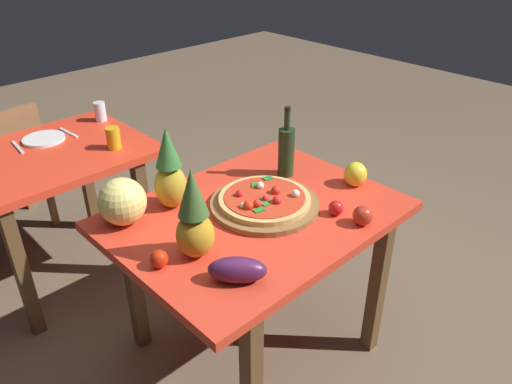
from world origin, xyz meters
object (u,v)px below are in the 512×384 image
object	(u,v)px
pineapple_left	(194,218)
tomato_by_bottle	(159,259)
eggplant	(237,270)
background_table	(49,173)
dining_chair	(8,165)
pizza_board	(264,204)
wine_bottle	(286,150)
dinner_plate	(44,139)
fork_utensil	(18,147)
pizza	(264,199)
tomato_beside_pepper	(336,208)
knife_utensil	(69,133)
display_table	(255,231)
drinking_glass_water	(100,112)
tomato_near_board	(363,216)
melon	(122,202)
bell_pepper	(355,174)
drinking_glass_juice	(113,138)
pineapple_right	(170,173)

from	to	relation	value
pineapple_left	tomato_by_bottle	size ratio (longest dim) A/B	5.35
eggplant	background_table	bearing A→B (deg)	92.08
dining_chair	eggplant	xyz separation A→B (m)	(0.07, -2.04, 0.32)
pizza_board	background_table	bearing A→B (deg)	111.36
wine_bottle	eggplant	xyz separation A→B (m)	(-0.68, -0.41, -0.08)
dinner_plate	fork_utensil	size ratio (longest dim) A/B	1.22
pizza	tomato_beside_pepper	world-z (taller)	pizza
pineapple_left	knife_utensil	world-z (taller)	pineapple_left
display_table	eggplant	size ratio (longest dim) A/B	5.76
drinking_glass_water	knife_utensil	bearing A→B (deg)	-168.59
pizza	drinking_glass_water	size ratio (longest dim) A/B	3.45
pineapple_left	fork_utensil	xyz separation A→B (m)	(-0.11, 1.38, -0.15)
pizza	tomato_near_board	distance (m)	0.41
dining_chair	tomato_near_board	distance (m)	2.25
knife_utensil	fork_utensil	bearing A→B (deg)	175.98
tomato_by_bottle	drinking_glass_water	world-z (taller)	drinking_glass_water
eggplant	tomato_by_bottle	xyz separation A→B (m)	(-0.15, 0.24, -0.01)
melon	bell_pepper	distance (m)	1.02
display_table	tomato_by_bottle	world-z (taller)	tomato_by_bottle
melon	pizza	bearing A→B (deg)	-32.16
bell_pepper	knife_utensil	xyz separation A→B (m)	(-0.67, 1.46, -0.05)
tomato_near_board	drinking_glass_juice	bearing A→B (deg)	104.54
wine_bottle	eggplant	bearing A→B (deg)	-148.44
wine_bottle	display_table	bearing A→B (deg)	-157.11
tomato_beside_pepper	pizza_board	bearing A→B (deg)	124.36
dinner_plate	knife_utensil	world-z (taller)	dinner_plate
background_table	drinking_glass_juice	xyz separation A→B (m)	(0.30, -0.20, 0.17)
display_table	wine_bottle	distance (m)	0.42
background_table	fork_utensil	distance (m)	0.21
background_table	dining_chair	xyz separation A→B (m)	(-0.02, 0.61, -0.16)
melon	fork_utensil	bearing A→B (deg)	92.09
pizza_board	drinking_glass_juice	size ratio (longest dim) A/B	4.00
bell_pepper	display_table	bearing A→B (deg)	163.54
display_table	knife_utensil	size ratio (longest dim) A/B	6.40
pizza	drinking_glass_juice	world-z (taller)	drinking_glass_juice
bell_pepper	dinner_plate	xyz separation A→B (m)	(-0.81, 1.46, -0.04)
display_table	melon	size ratio (longest dim) A/B	6.07
melon	bell_pepper	bearing A→B (deg)	-26.06
display_table	pizza_board	world-z (taller)	pizza_board
pineapple_right	pineapple_left	bearing A→B (deg)	-111.76
wine_bottle	tomato_beside_pepper	size ratio (longest dim) A/B	5.39
display_table	bell_pepper	distance (m)	0.53
dining_chair	pineapple_right	size ratio (longest dim) A/B	2.40
pizza	eggplant	xyz separation A→B (m)	(-0.40, -0.27, 0.01)
tomato_beside_pepper	dinner_plate	bearing A→B (deg)	109.41
drinking_glass_juice	fork_utensil	bearing A→B (deg)	135.88
drinking_glass_juice	fork_utensil	xyz separation A→B (m)	(-0.37, 0.35, -0.05)
knife_utensil	eggplant	bearing A→B (deg)	-99.72
pizza	tomato_beside_pepper	xyz separation A→B (m)	(0.17, -0.24, -0.01)
pineapple_left	drinking_glass_water	distance (m)	1.48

